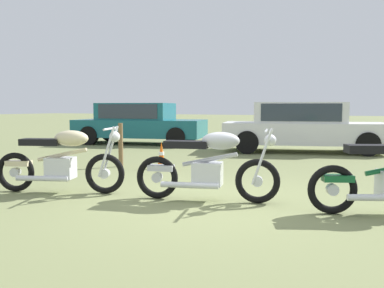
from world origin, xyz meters
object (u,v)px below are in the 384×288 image
Objects in this scene: motorcycle_cream at (61,161)px; traffic_cone at (161,156)px; fence_post_wooden at (121,145)px; car_teal at (138,121)px; car_white at (302,124)px; motorcycle_silver at (208,166)px.

traffic_cone is (0.10, 2.88, -0.22)m from motorcycle_cream.
motorcycle_cream is 2.83m from fence_post_wooden.
motorcycle_cream is at bearing -77.02° from car_teal.
traffic_cone is (-2.03, -4.57, -0.54)m from car_white.
motorcycle_silver is 9.31m from car_teal.
motorcycle_silver is 0.41× the size of car_white.
motorcycle_silver is at bearing -48.79° from traffic_cone.
motorcycle_cream is 2.28m from motorcycle_silver.
motorcycle_silver is at bearing -36.55° from fence_post_wooden.
car_white is 8.47× the size of traffic_cone.
fence_post_wooden is (-3.05, 2.26, -0.01)m from motorcycle_silver.
traffic_cone is at bearing -129.12° from car_white.
motorcycle_cream is at bearing -73.16° from fence_post_wooden.
motorcycle_silver is 3.25m from traffic_cone.
motorcycle_cream is at bearing 177.77° from motorcycle_silver.
car_white is 5.60m from fence_post_wooden.
car_white is at bearing 54.64° from motorcycle_cream.
fence_post_wooden is (2.77, -4.99, -0.32)m from car_teal.
car_white is (-0.10, 7.01, 0.31)m from motorcycle_silver.
traffic_cone is 0.60× the size of fence_post_wooden.
car_teal is at bearing 119.02° from fence_post_wooden.
motorcycle_cream is 0.40× the size of car_white.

